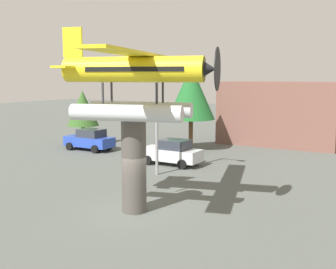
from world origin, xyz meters
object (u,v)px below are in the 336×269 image
car_mid_silver (172,152)px  streetlight_primary (160,106)px  floatplane_monument (136,81)px  tree_west (83,108)px  tree_east (191,93)px  storefront_building (280,113)px  display_pedestal (134,166)px  car_near_blue (90,140)px

car_mid_silver → streetlight_primary: streetlight_primary is taller
floatplane_monument → car_mid_silver: size_ratio=2.45×
tree_west → tree_east: tree_east is taller
car_mid_silver → storefront_building: bearing=-107.6°
display_pedestal → storefront_building: storefront_building is taller
car_near_blue → tree_east: (7.10, 4.40, 3.85)m
tree_west → floatplane_monument: bearing=-41.1°
streetlight_primary → tree_west: bearing=152.3°
floatplane_monument → car_near_blue: floatplane_monument is taller
streetlight_primary → tree_east: 9.28m
storefront_building → tree_east: tree_east is taller
car_near_blue → car_mid_silver: bearing=169.9°
streetlight_primary → car_near_blue: bearing=154.6°
display_pedestal → streetlight_primary: streetlight_primary is taller
car_near_blue → car_mid_silver: 8.83m
display_pedestal → streetlight_primary: bearing=112.0°
tree_west → tree_east: bearing=17.1°
car_near_blue → tree_west: (-2.07, 1.57, 2.38)m
car_near_blue → tree_east: tree_east is taller
storefront_building → car_mid_silver: bearing=-107.6°
streetlight_primary → tree_west: streetlight_primary is taller
car_mid_silver → storefront_building: (3.98, 12.51, 1.91)m
floatplane_monument → tree_west: bearing=122.8°
floatplane_monument → car_mid_silver: bearing=94.9°
floatplane_monument → tree_east: bearing=92.6°
display_pedestal → car_near_blue: 16.49m
car_near_blue → car_mid_silver: (8.69, -1.55, 0.00)m
streetlight_primary → tree_east: (-2.46, 8.94, 0.49)m
floatplane_monument → tree_east: size_ratio=1.49×
tree_west → car_mid_silver: bearing=-16.2°
car_near_blue → tree_west: bearing=-37.2°
floatplane_monument → streetlight_primary: (-2.76, 6.47, -1.62)m
display_pedestal → tree_west: 19.07m
floatplane_monument → car_near_blue: (-12.32, 11.00, -4.97)m
storefront_building → tree_east: (-5.57, -6.56, 1.94)m
storefront_building → tree_west: (-14.75, -9.39, 0.47)m
streetlight_primary → display_pedestal: bearing=-68.0°
car_near_blue → storefront_building: (12.67, 10.97, 1.91)m
display_pedestal → streetlight_primary: 7.33m
car_near_blue → storefront_building: storefront_building is taller
car_near_blue → storefront_building: 16.87m
storefront_building → tree_west: storefront_building is taller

